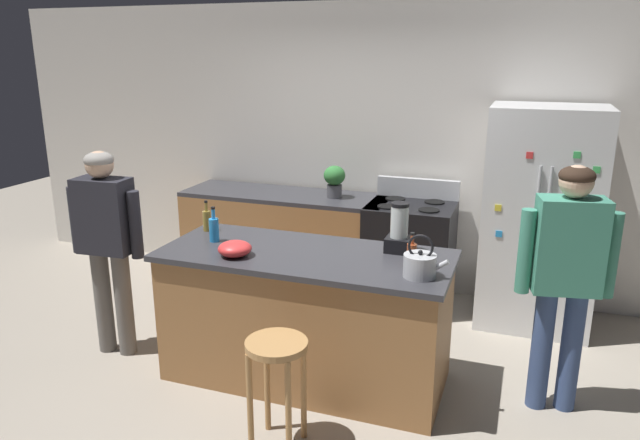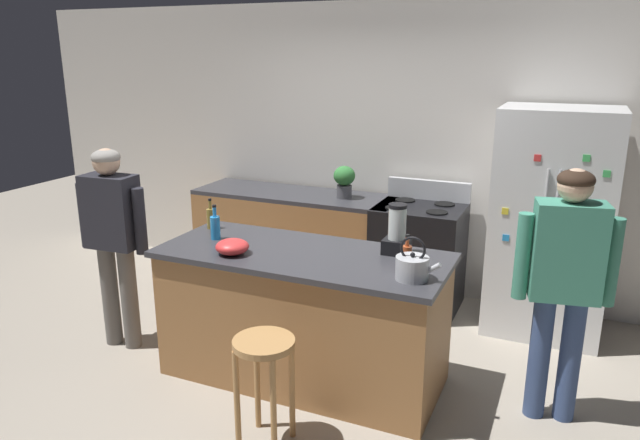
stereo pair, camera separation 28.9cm
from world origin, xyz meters
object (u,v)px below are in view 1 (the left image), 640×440
object	(u,v)px
refrigerator	(540,219)
person_by_sink_right	(566,267)
potted_plant	(334,179)
blender_appliance	(399,231)
bottle_soda	(214,229)
bottle_vinegar	(207,220)
person_by_island_left	(107,235)
stove_range	(409,254)
bar_stool	(277,365)
mixing_bowl	(235,249)
tea_kettle	(420,264)
bottle_cooking_sauce	(412,253)
kitchen_island	(306,316)

from	to	relation	value
refrigerator	person_by_sink_right	world-z (taller)	refrigerator
person_by_sink_right	potted_plant	size ratio (longest dim) A/B	5.38
blender_appliance	bottle_soda	size ratio (longest dim) A/B	1.33
person_by_sink_right	bottle_vinegar	xyz separation A→B (m)	(-2.53, 0.03, 0.05)
person_by_island_left	person_by_sink_right	bearing A→B (deg)	6.10
stove_range	bar_stool	size ratio (longest dim) A/B	1.65
person_by_sink_right	bottle_vinegar	distance (m)	2.53
potted_plant	mixing_bowl	world-z (taller)	potted_plant
mixing_bowl	tea_kettle	size ratio (longest dim) A/B	0.82
person_by_sink_right	mixing_bowl	size ratio (longest dim) A/B	7.13
stove_range	person_by_sink_right	xyz separation A→B (m)	(1.22, -1.33, 0.49)
bar_stool	bottle_cooking_sauce	bearing A→B (deg)	52.38
kitchen_island	refrigerator	xyz separation A→B (m)	(1.50, 1.50, 0.45)
person_by_island_left	potted_plant	size ratio (longest dim) A/B	5.25
stove_range	bottle_cooking_sauce	bearing A→B (deg)	-78.90
bottle_soda	tea_kettle	bearing A→B (deg)	-7.12
kitchen_island	person_by_sink_right	distance (m)	1.73
refrigerator	tea_kettle	bearing A→B (deg)	-112.39
kitchen_island	refrigerator	world-z (taller)	refrigerator
bottle_soda	blender_appliance	bearing A→B (deg)	10.17
refrigerator	person_by_island_left	bearing A→B (deg)	-151.45
refrigerator	mixing_bowl	size ratio (longest dim) A/B	8.14
bar_stool	bottle_vinegar	xyz separation A→B (m)	(-1.00, 1.00, 0.50)
stove_range	person_by_island_left	distance (m)	2.60
kitchen_island	stove_range	distance (m)	1.58
blender_appliance	tea_kettle	distance (m)	0.48
kitchen_island	blender_appliance	xyz separation A→B (m)	(0.59, 0.25, 0.61)
tea_kettle	bar_stool	bearing A→B (deg)	-139.17
stove_range	bottle_vinegar	bearing A→B (deg)	-135.24
bottle_soda	bottle_vinegar	world-z (taller)	bottle_soda
bar_stool	potted_plant	world-z (taller)	potted_plant
bottle_soda	bottle_vinegar	size ratio (longest dim) A/B	1.08
bottle_vinegar	stove_range	bearing A→B (deg)	44.76
potted_plant	mixing_bowl	bearing A→B (deg)	-93.65
person_by_island_left	tea_kettle	world-z (taller)	person_by_island_left
refrigerator	potted_plant	world-z (taller)	refrigerator
kitchen_island	potted_plant	xyz separation A→B (m)	(-0.31, 1.55, 0.64)
kitchen_island	blender_appliance	size ratio (longest dim) A/B	5.82
kitchen_island	tea_kettle	xyz separation A→B (m)	(0.81, -0.17, 0.55)
bottle_soda	person_by_sink_right	bearing A→B (deg)	4.40
person_by_island_left	tea_kettle	xyz separation A→B (m)	(2.33, -0.03, 0.07)
person_by_sink_right	bottle_soda	distance (m)	2.36
potted_plant	bottle_cooking_sauce	xyz separation A→B (m)	(1.03, -1.54, -0.09)
blender_appliance	tea_kettle	world-z (taller)	blender_appliance
refrigerator	person_by_island_left	distance (m)	3.44
bar_stool	stove_range	bearing A→B (deg)	82.41
potted_plant	bottle_soda	world-z (taller)	potted_plant
blender_appliance	bottle_vinegar	xyz separation A→B (m)	(-1.47, -0.02, -0.06)
stove_range	person_by_sink_right	world-z (taller)	person_by_sink_right
kitchen_island	mixing_bowl	world-z (taller)	mixing_bowl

